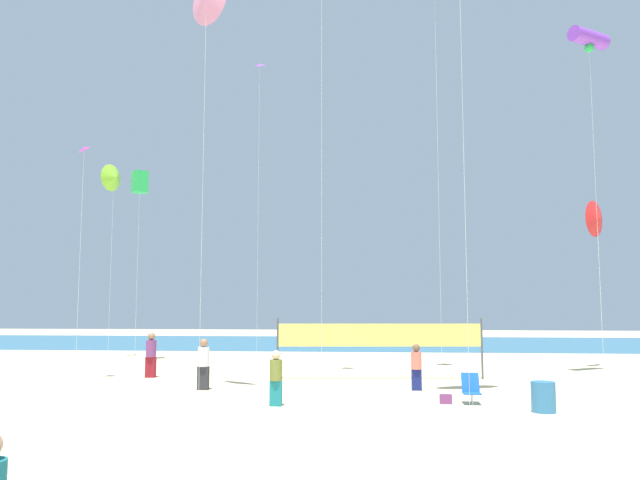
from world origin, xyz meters
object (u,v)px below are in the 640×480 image
object	(u,v)px
kite_violet_tube	(589,39)
trash_barrel	(543,397)
kite_lime_delta	(114,178)
folding_beach_chair	(471,388)
beach_handbag	(446,399)
kite_violet_diamond	(259,75)
kite_red_delta	(597,219)
beachgoer_plum_shirt	(151,353)
beachgoer_olive_shirt	(276,376)
volleyball_net	(380,337)
kite_green_box	(140,182)
kite_magenta_diamond	(83,156)
beachgoer_coral_shirt	(416,366)
beachgoer_white_shirt	(203,362)

from	to	relation	value
kite_violet_tube	trash_barrel	bearing A→B (deg)	-118.00
kite_lime_delta	folding_beach_chair	bearing A→B (deg)	-39.54
beach_handbag	kite_violet_diamond	world-z (taller)	kite_violet_diamond
kite_red_delta	kite_violet_tube	bearing A→B (deg)	-108.86
beachgoer_plum_shirt	kite_red_delta	bearing A→B (deg)	14.35
trash_barrel	kite_violet_tube	bearing A→B (deg)	62.00
folding_beach_chair	beach_handbag	xyz separation A→B (m)	(-0.76, -0.10, -0.32)
trash_barrel	beach_handbag	distance (m)	2.82
beachgoer_olive_shirt	volleyball_net	size ratio (longest dim) A/B	0.20
kite_green_box	kite_lime_delta	bearing A→B (deg)	142.53
trash_barrel	folding_beach_chair	bearing A→B (deg)	141.51
beach_handbag	kite_magenta_diamond	world-z (taller)	kite_magenta_diamond
beachgoer_plum_shirt	kite_red_delta	world-z (taller)	kite_red_delta
folding_beach_chair	beachgoer_coral_shirt	bearing A→B (deg)	145.23
kite_red_delta	kite_magenta_diamond	xyz separation A→B (m)	(-21.68, -7.09, 1.75)
beachgoer_olive_shirt	beachgoer_coral_shirt	bearing A→B (deg)	27.34
beachgoer_coral_shirt	kite_lime_delta	distance (m)	21.71
beachgoer_coral_shirt	folding_beach_chair	xyz separation A→B (m)	(1.42, -2.86, -0.37)
kite_green_box	kite_magenta_diamond	xyz separation A→B (m)	(1.12, -8.86, -0.71)
kite_lime_delta	kite_violet_diamond	bearing A→B (deg)	1.00
folding_beach_chair	kite_violet_tube	xyz separation A→B (m)	(6.26, 7.11, 13.62)
volleyball_net	kite_lime_delta	bearing A→B (deg)	150.55
beachgoer_plum_shirt	beach_handbag	bearing A→B (deg)	-28.40
beachgoer_olive_shirt	kite_green_box	bearing A→B (deg)	110.57
kite_red_delta	beachgoer_olive_shirt	bearing A→B (deg)	-138.15
beachgoer_plum_shirt	kite_green_box	world-z (taller)	kite_green_box
volleyball_net	beachgoer_coral_shirt	bearing A→B (deg)	-68.75
kite_red_delta	kite_violet_tube	distance (m)	8.20
beachgoer_white_shirt	folding_beach_chair	distance (m)	9.09
beachgoer_coral_shirt	kite_magenta_diamond	bearing A→B (deg)	-164.66
beachgoer_olive_shirt	kite_violet_tube	world-z (taller)	kite_violet_tube
beachgoer_white_shirt	beachgoer_coral_shirt	world-z (taller)	beachgoer_white_shirt
beach_handbag	kite_magenta_diamond	bearing A→B (deg)	163.54
kite_lime_delta	volleyball_net	bearing A→B (deg)	-29.45
volleyball_net	kite_violet_tube	bearing A→B (deg)	6.87
volleyball_net	kite_magenta_diamond	distance (m)	13.64
beachgoer_white_shirt	trash_barrel	world-z (taller)	beachgoer_white_shirt
beachgoer_coral_shirt	kite_magenta_diamond	distance (m)	14.96
folding_beach_chair	trash_barrel	xyz separation A→B (m)	(1.74, -1.38, -0.05)
volleyball_net	beachgoer_plum_shirt	bearing A→B (deg)	-178.79
beachgoer_coral_shirt	beachgoer_plum_shirt	xyz separation A→B (m)	(-10.48, 2.98, 0.12)
beachgoer_olive_shirt	volleyball_net	xyz separation A→B (m)	(3.05, 6.99, 0.78)
volleyball_net	kite_red_delta	size ratio (longest dim) A/B	1.04
beachgoer_white_shirt	kite_magenta_diamond	size ratio (longest dim) A/B	0.19
beachgoer_olive_shirt	beach_handbag	distance (m)	5.07
kite_violet_diamond	beach_handbag	bearing A→B (deg)	-59.95
beachgoer_white_shirt	beachgoer_plum_shirt	bearing A→B (deg)	-55.25
folding_beach_chair	kite_green_box	size ratio (longest dim) A/B	0.09
beachgoer_plum_shirt	beach_handbag	distance (m)	12.66
kite_violet_diamond	volleyball_net	bearing A→B (deg)	-52.27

